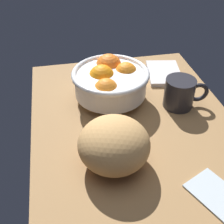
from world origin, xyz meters
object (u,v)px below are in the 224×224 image
object	(u,v)px
bread_loaf	(114,144)
mug	(180,93)
napkin_folded	(164,73)
fruit_bowl	(110,80)
napkin_spare	(216,193)

from	to	relation	value
bread_loaf	mug	size ratio (longest dim) A/B	1.27
napkin_folded	fruit_bowl	bearing A→B (deg)	115.64
napkin_folded	napkin_spare	xyz separation A→B (cm)	(-48.96, 5.78, -0.27)
bread_loaf	napkin_spare	distance (cm)	23.93
bread_loaf	mug	bearing A→B (deg)	-52.06
bread_loaf	napkin_folded	size ratio (longest dim) A/B	1.05
napkin_folded	napkin_spare	size ratio (longest dim) A/B	1.38
napkin_spare	fruit_bowl	bearing A→B (deg)	20.99
fruit_bowl	mug	distance (cm)	20.64
bread_loaf	napkin_spare	world-z (taller)	bread_loaf
fruit_bowl	napkin_spare	bearing A→B (deg)	-159.01
fruit_bowl	mug	bearing A→B (deg)	-111.95
napkin_folded	napkin_spare	bearing A→B (deg)	173.26
fruit_bowl	mug	xyz separation A→B (cm)	(-7.68, -19.06, -1.97)
napkin_spare	mug	size ratio (longest dim) A/B	0.88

